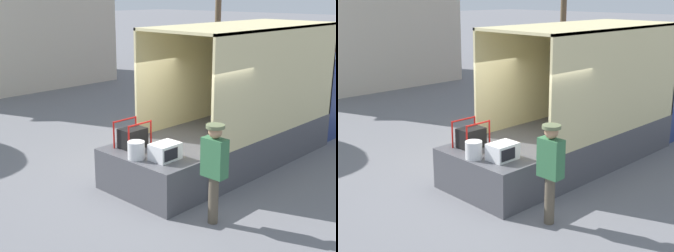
% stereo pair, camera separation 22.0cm
% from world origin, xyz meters
% --- Properties ---
extents(ground_plane, '(160.00, 160.00, 0.00)m').
position_xyz_m(ground_plane, '(0.00, 0.00, 0.00)').
color(ground_plane, slate).
extents(box_truck, '(6.73, 2.20, 3.24)m').
position_xyz_m(box_truck, '(3.89, 0.00, 0.95)').
color(box_truck, navy).
rests_on(box_truck, ground).
extents(tailgate_deck, '(1.19, 2.09, 0.86)m').
position_xyz_m(tailgate_deck, '(-0.60, 0.00, 0.43)').
color(tailgate_deck, '#4C4C51').
rests_on(tailgate_deck, ground).
extents(microwave, '(0.55, 0.42, 0.32)m').
position_xyz_m(microwave, '(-0.63, -0.45, 1.03)').
color(microwave, white).
rests_on(microwave, tailgate_deck).
extents(portable_generator, '(0.64, 0.50, 0.57)m').
position_xyz_m(portable_generator, '(-0.55, 0.55, 1.08)').
color(portable_generator, black).
rests_on(portable_generator, tailgate_deck).
extents(orange_bucket, '(0.33, 0.33, 0.35)m').
position_xyz_m(orange_bucket, '(-0.99, -0.02, 1.04)').
color(orange_bucket, silver).
rests_on(orange_bucket, tailgate_deck).
extents(worker_person, '(0.33, 0.44, 1.81)m').
position_xyz_m(worker_person, '(-0.68, -1.69, 1.12)').
color(worker_person, brown).
rests_on(worker_person, ground).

